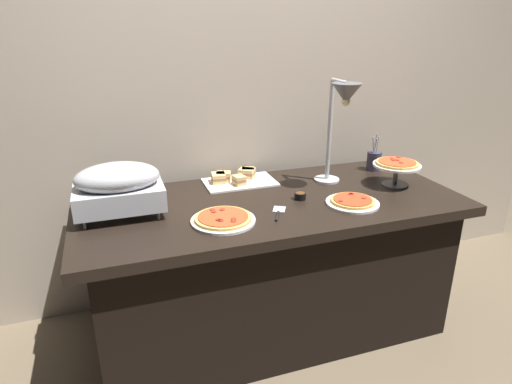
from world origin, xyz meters
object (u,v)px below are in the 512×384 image
pizza_plate_front (352,202)px  serving_spatula (278,213)px  pizza_plate_center (223,219)px  sauce_cup_near (300,196)px  heat_lamp (343,105)px  utensil_holder (374,160)px  pizza_plate_raised_stand (397,166)px  sandwich_platter (237,179)px  chafing_dish (118,187)px

pizza_plate_front → serving_spatula: 0.38m
pizza_plate_center → serving_spatula: size_ratio=1.73×
pizza_plate_front → sauce_cup_near: sauce_cup_near is taller
pizza_plate_center → sauce_cup_near: size_ratio=4.99×
heat_lamp → utensil_holder: (0.35, 0.20, -0.38)m
pizza_plate_raised_stand → pizza_plate_front: bearing=-155.5°
serving_spatula → sandwich_platter: bearing=97.4°
chafing_dish → heat_lamp: 1.15m
utensil_holder → pizza_plate_center: bearing=-157.8°
sauce_cup_near → utensil_holder: 0.68m
chafing_dish → serving_spatula: 0.73m
pizza_plate_center → sauce_cup_near: 0.45m
pizza_plate_front → utensil_holder: utensil_holder is taller
chafing_dish → heat_lamp: (1.11, 0.01, 0.30)m
pizza_plate_center → pizza_plate_raised_stand: pizza_plate_raised_stand is taller
chafing_dish → pizza_plate_raised_stand: size_ratio=1.55×
chafing_dish → pizza_plate_front: bearing=-12.0°
pizza_plate_center → pizza_plate_raised_stand: 1.02m
sauce_cup_near → serving_spatula: 0.21m
heat_lamp → utensil_holder: size_ratio=2.51×
pizza_plate_front → pizza_plate_center: 0.65m
pizza_plate_front → serving_spatula: bearing=177.5°
sandwich_platter → sauce_cup_near: bearing=-56.4°
pizza_plate_front → serving_spatula: size_ratio=1.55×
sauce_cup_near → serving_spatula: bearing=-143.0°
heat_lamp → pizza_plate_front: size_ratio=2.18×
heat_lamp → chafing_dish: bearing=-179.7°
utensil_holder → sauce_cup_near: bearing=-154.5°
serving_spatula → chafing_dish: bearing=163.0°
pizza_plate_front → pizza_plate_raised_stand: pizza_plate_raised_stand is taller
heat_lamp → utensil_holder: bearing=29.6°
chafing_dish → heat_lamp: heat_lamp is taller
pizza_plate_center → sandwich_platter: 0.52m
pizza_plate_center → chafing_dish: bearing=152.6°
chafing_dish → pizza_plate_raised_stand: chafing_dish is taller
pizza_plate_front → pizza_plate_center: size_ratio=0.90×
utensil_holder → pizza_plate_front: bearing=-132.5°
heat_lamp → sauce_cup_near: 0.50m
pizza_plate_raised_stand → pizza_plate_center: bearing=-171.3°
sandwich_platter → sauce_cup_near: size_ratio=6.71×
pizza_plate_center → utensil_holder: size_ratio=1.28×
pizza_plate_raised_stand → sandwich_platter: bearing=157.9°
sauce_cup_near → serving_spatula: size_ratio=0.35×
chafing_dish → heat_lamp: bearing=0.3°
pizza_plate_raised_stand → sauce_cup_near: size_ratio=4.37×
pizza_plate_raised_stand → utensil_holder: (0.04, 0.27, -0.05)m
serving_spatula → utensil_holder: bearing=28.2°
chafing_dish → serving_spatula: size_ratio=2.35×
heat_lamp → serving_spatula: (-0.42, -0.22, -0.43)m
heat_lamp → utensil_holder: 0.56m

